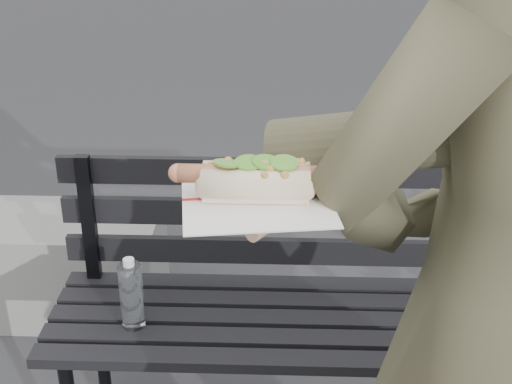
# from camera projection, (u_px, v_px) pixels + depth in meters

# --- Properties ---
(park_bench) EXTENTS (1.50, 0.44, 0.88)m
(park_bench) POSITION_uv_depth(u_px,v_px,m) (310.00, 290.00, 2.04)
(park_bench) COLOR black
(park_bench) RESTS_ON ground
(concrete_block) EXTENTS (1.20, 0.40, 0.40)m
(concrete_block) POSITION_uv_depth(u_px,v_px,m) (9.00, 263.00, 2.80)
(concrete_block) COLOR slate
(concrete_block) RESTS_ON ground
(person) EXTENTS (0.83, 0.70, 1.93)m
(person) POSITION_uv_depth(u_px,v_px,m) (505.00, 331.00, 1.13)
(person) COLOR #494931
(person) RESTS_ON ground
(held_hotdog) EXTENTS (0.63, 0.32, 0.20)m
(held_hotdog) POSITION_uv_depth(u_px,v_px,m) (400.00, 150.00, 0.96)
(held_hotdog) COLOR #494931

